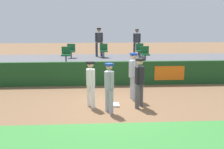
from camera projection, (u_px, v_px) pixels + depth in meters
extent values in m
plane|color=brown|center=(113.00, 107.00, 9.80)|extent=(60.00, 60.00, 0.00)
cube|color=#388438|center=(121.00, 143.00, 6.87)|extent=(18.00, 2.80, 0.01)
cube|color=white|center=(114.00, 105.00, 9.91)|extent=(0.40, 0.40, 0.08)
cylinder|color=white|center=(89.00, 95.00, 9.85)|extent=(0.14, 0.14, 0.83)
cylinder|color=white|center=(93.00, 97.00, 9.60)|extent=(0.14, 0.14, 0.83)
cylinder|color=white|center=(91.00, 77.00, 9.59)|extent=(0.44, 0.44, 0.59)
sphere|color=tan|center=(90.00, 65.00, 9.50)|extent=(0.22, 0.22, 0.22)
cube|color=black|center=(90.00, 63.00, 9.48)|extent=(0.31, 0.31, 0.08)
cylinder|color=white|center=(88.00, 76.00, 9.74)|extent=(0.08, 0.08, 0.55)
cylinder|color=white|center=(93.00, 78.00, 9.43)|extent=(0.08, 0.08, 0.55)
ellipsoid|color=brown|center=(90.00, 82.00, 9.84)|extent=(0.21, 0.23, 0.28)
cylinder|color=#9EA3AD|center=(132.00, 87.00, 10.83)|extent=(0.16, 0.16, 0.93)
cylinder|color=#9EA3AD|center=(134.00, 89.00, 10.50)|extent=(0.16, 0.16, 0.93)
cylinder|color=#9EA3AD|center=(133.00, 69.00, 10.51)|extent=(0.39, 0.39, 0.65)
sphere|color=tan|center=(134.00, 56.00, 10.41)|extent=(0.24, 0.24, 0.24)
cube|color=#193899|center=(134.00, 54.00, 10.39)|extent=(0.28, 0.28, 0.08)
cylinder|color=#9EA3AD|center=(132.00, 67.00, 10.71)|extent=(0.09, 0.09, 0.61)
cylinder|color=#9EA3AD|center=(135.00, 69.00, 10.29)|extent=(0.09, 0.09, 0.61)
cylinder|color=#9EA3AD|center=(107.00, 100.00, 9.25)|extent=(0.14, 0.14, 0.85)
cylinder|color=#9EA3AD|center=(111.00, 102.00, 8.98)|extent=(0.14, 0.14, 0.85)
cylinder|color=#9EA3AD|center=(109.00, 80.00, 8.98)|extent=(0.43, 0.43, 0.60)
sphere|color=tan|center=(109.00, 67.00, 8.89)|extent=(0.22, 0.22, 0.22)
cube|color=#193899|center=(109.00, 64.00, 8.87)|extent=(0.31, 0.31, 0.08)
cylinder|color=#9EA3AD|center=(107.00, 79.00, 9.15)|extent=(0.09, 0.09, 0.56)
cylinder|color=#9EA3AD|center=(112.00, 81.00, 8.80)|extent=(0.09, 0.09, 0.56)
cylinder|color=#4C4C51|center=(141.00, 94.00, 9.84)|extent=(0.15, 0.15, 0.89)
cylinder|color=#4C4C51|center=(137.00, 96.00, 9.58)|extent=(0.15, 0.15, 0.89)
cylinder|color=black|center=(140.00, 75.00, 9.56)|extent=(0.48, 0.48, 0.63)
sphere|color=beige|center=(140.00, 62.00, 9.47)|extent=(0.23, 0.23, 0.23)
cube|color=black|center=(140.00, 60.00, 9.45)|extent=(0.34, 0.34, 0.08)
cylinder|color=black|center=(142.00, 74.00, 9.73)|extent=(0.09, 0.09, 0.58)
cylinder|color=black|center=(137.00, 76.00, 9.39)|extent=(0.09, 0.09, 0.58)
cube|color=#19471E|center=(108.00, 73.00, 13.10)|extent=(18.00, 0.24, 1.17)
cube|color=orange|center=(169.00, 73.00, 13.17)|extent=(1.50, 0.02, 0.70)
cube|color=#59595E|center=(106.00, 67.00, 15.64)|extent=(18.00, 4.80, 0.94)
cylinder|color=#4C4C51|center=(145.00, 58.00, 14.46)|extent=(0.08, 0.08, 0.40)
cube|color=#19592D|center=(145.00, 55.00, 14.42)|extent=(0.45, 0.44, 0.08)
cube|color=#19592D|center=(145.00, 50.00, 14.56)|extent=(0.45, 0.06, 0.40)
cylinder|color=#4C4C51|center=(66.00, 59.00, 14.19)|extent=(0.08, 0.08, 0.40)
cube|color=#19592D|center=(66.00, 55.00, 14.15)|extent=(0.47, 0.44, 0.08)
cube|color=#19592D|center=(66.00, 50.00, 14.29)|extent=(0.47, 0.06, 0.40)
cylinder|color=#4C4C51|center=(71.00, 55.00, 15.96)|extent=(0.08, 0.08, 0.40)
cube|color=#19592D|center=(71.00, 51.00, 15.92)|extent=(0.48, 0.44, 0.08)
cube|color=#19592D|center=(71.00, 47.00, 16.06)|extent=(0.48, 0.06, 0.40)
cylinder|color=#4C4C51|center=(140.00, 54.00, 16.22)|extent=(0.08, 0.08, 0.40)
cube|color=#19592D|center=(140.00, 51.00, 16.18)|extent=(0.46, 0.44, 0.08)
cube|color=#19592D|center=(140.00, 47.00, 16.32)|extent=(0.46, 0.06, 0.40)
cylinder|color=#4C4C51|center=(104.00, 54.00, 16.09)|extent=(0.08, 0.08, 0.40)
cube|color=#19592D|center=(104.00, 51.00, 16.05)|extent=(0.47, 0.44, 0.08)
cube|color=#19592D|center=(104.00, 47.00, 16.19)|extent=(0.47, 0.06, 0.40)
cylinder|color=#33384C|center=(139.00, 49.00, 17.03)|extent=(0.14, 0.14, 0.83)
cylinder|color=#33384C|center=(134.00, 49.00, 17.06)|extent=(0.14, 0.14, 0.83)
cylinder|color=#333338|center=(137.00, 38.00, 16.91)|extent=(0.37, 0.37, 0.59)
sphere|color=#8C6647|center=(137.00, 31.00, 16.82)|extent=(0.22, 0.22, 0.22)
cube|color=#333338|center=(137.00, 30.00, 16.80)|extent=(0.26, 0.26, 0.08)
cylinder|color=#333338|center=(140.00, 38.00, 16.88)|extent=(0.08, 0.08, 0.55)
cylinder|color=#333338|center=(134.00, 38.00, 16.92)|extent=(0.08, 0.08, 0.55)
cylinder|color=#33384C|center=(102.00, 49.00, 16.69)|extent=(0.15, 0.15, 0.87)
cylinder|color=#33384C|center=(97.00, 50.00, 16.63)|extent=(0.15, 0.15, 0.87)
cylinder|color=#333338|center=(99.00, 38.00, 16.52)|extent=(0.38, 0.38, 0.61)
sphere|color=#8C6647|center=(99.00, 30.00, 16.42)|extent=(0.23, 0.23, 0.23)
cube|color=black|center=(99.00, 29.00, 16.41)|extent=(0.27, 0.27, 0.08)
cylinder|color=#333338|center=(102.00, 37.00, 16.55)|extent=(0.09, 0.09, 0.57)
cylinder|color=#333338|center=(96.00, 37.00, 16.47)|extent=(0.09, 0.09, 0.57)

